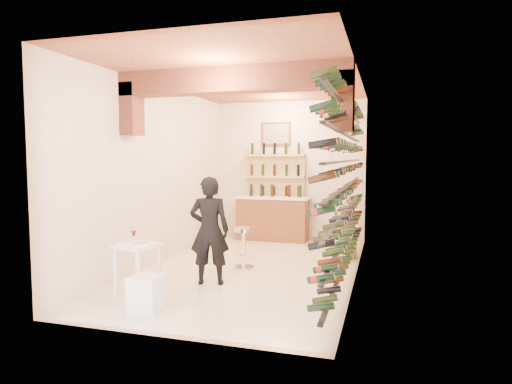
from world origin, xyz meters
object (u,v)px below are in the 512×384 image
Objects in this scene: person at (209,230)px; chrome_barstool at (244,245)px; wine_rack at (343,180)px; back_counter at (272,217)px; white_stool at (147,294)px; crate_lower at (339,249)px; tasting_table at (138,253)px.

chrome_barstool is at bearing -116.45° from person.
wine_rack is at bearing -0.67° from chrome_barstool.
back_counter is at bearing 93.63° from chrome_barstool.
white_stool is at bearing -101.34° from chrome_barstool.
crate_lower is (-0.17, 1.32, -1.38)m from wine_rack.
tasting_table is 1.12m from person.
back_counter is at bearing -105.86° from person.
person is (0.28, 1.36, 0.59)m from white_stool.
white_stool is (-2.15, -2.38, -1.32)m from wine_rack.
tasting_table is at bearing -144.13° from wine_rack.
crate_lower is (1.49, 1.30, -0.24)m from chrome_barstool.
person is (-0.04, -3.67, 0.28)m from back_counter.
tasting_table is at bearing -115.87° from chrome_barstool.
back_counter reaches higher than crate_lower.
chrome_barstool is (0.91, 1.88, -0.19)m from tasting_table.
wine_rack reaches higher than crate_lower.
person reaches higher than back_counter.
tasting_table reaches higher than chrome_barstool.
person is at bearing 78.55° from white_stool.
wine_rack is at bearing -82.49° from crate_lower.
person is at bearing -126.00° from crate_lower.
back_counter is at bearing 86.42° from white_stool.
wine_rack is 6.43× the size of tasting_table.
chrome_barstool is 1.99m from crate_lower.
back_counter is 5.04m from white_stool.
crate_lower is at bearing -141.26° from person.
back_counter is at bearing 141.21° from crate_lower.
white_stool is (-0.31, -5.03, -0.30)m from back_counter.
wine_rack reaches higher than chrome_barstool.
person is (-1.87, -1.02, -0.73)m from wine_rack.
white_stool is 1.51m from person.
chrome_barstool is at bearing 179.33° from wine_rack.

